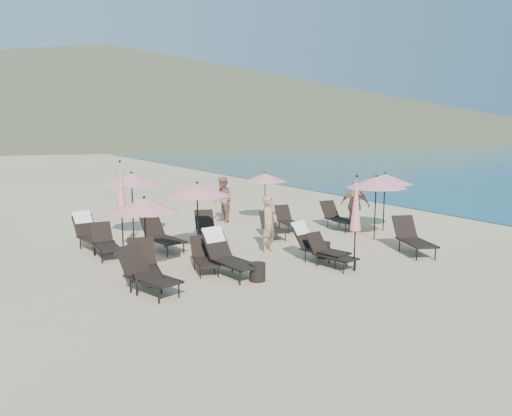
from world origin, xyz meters
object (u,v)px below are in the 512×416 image
umbrella_closed_0 (356,205)px  side_table_0 (257,272)px  umbrella_open_5 (385,179)px  beachgoer_b (223,200)px  lounger_2 (204,257)px  lounger_7 (161,235)px  beachgoer_a (269,224)px  lounger_11 (338,217)px  umbrella_open_2 (376,182)px  lounger_4 (330,252)px  lounger_3 (316,244)px  umbrella_open_1 (197,190)px  beachgoer_c (355,205)px  umbrella_closed_1 (121,189)px  lounger_10 (288,220)px  umbrella_open_3 (132,179)px  lounger_5 (413,238)px  side_table_1 (324,250)px  umbrella_open_0 (144,205)px  lounger_6 (90,232)px  umbrella_open_4 (265,178)px  lounger_0 (147,273)px  lounger_8 (207,228)px  lounger_1 (227,254)px  lounger_13 (144,265)px  lounger_12 (105,242)px  lounger_9 (272,226)px

umbrella_closed_0 → side_table_0: 3.15m
umbrella_open_5 → beachgoer_b: umbrella_open_5 is taller
lounger_2 → lounger_7: size_ratio=0.81×
umbrella_closed_0 → beachgoer_a: umbrella_closed_0 is taller
lounger_11 → umbrella_open_2: size_ratio=0.78×
lounger_4 → umbrella_open_5: bearing=21.7°
lounger_3 → umbrella_closed_0: bearing=-91.0°
umbrella_open_1 → beachgoer_c: umbrella_open_1 is taller
lounger_11 → umbrella_closed_0: 6.05m
umbrella_closed_0 → umbrella_closed_1: bearing=134.5°
lounger_10 → umbrella_closed_0: size_ratio=0.63×
lounger_7 → umbrella_open_3: 2.73m
lounger_5 → lounger_10: (-1.44, 4.87, -0.08)m
lounger_10 → lounger_11: bearing=-9.2°
beachgoer_b → lounger_7: bearing=-47.9°
side_table_1 → umbrella_open_0: bearing=170.7°
umbrella_open_3 → side_table_0: umbrella_open_3 is taller
lounger_3 → lounger_5: size_ratio=0.94×
beachgoer_b → beachgoer_c: 5.33m
beachgoer_b → lounger_6: bearing=-69.5°
umbrella_open_4 → beachgoer_a: bearing=-118.1°
lounger_0 → lounger_5: 8.21m
side_table_1 → lounger_11: bearing=47.2°
lounger_6 → umbrella_open_5: size_ratio=0.87×
lounger_10 → umbrella_closed_1: (-6.31, -0.56, 1.56)m
umbrella_closed_1 → umbrella_open_0: bearing=-90.7°
lounger_6 → umbrella_closed_1: size_ratio=0.67×
umbrella_open_5 → side_table_1: size_ratio=4.68×
lounger_8 → beachgoer_b: (2.02, 3.07, 0.47)m
lounger_1 → lounger_3: lounger_1 is taller
umbrella_open_5 → beachgoer_c: umbrella_open_5 is taller
lounger_11 → beachgoer_b: bearing=134.9°
lounger_7 → umbrella_open_3: umbrella_open_3 is taller
lounger_1 → lounger_4: bearing=-22.3°
lounger_7 → lounger_13: (-1.44, -3.21, -0.01)m
umbrella_open_1 → beachgoer_b: 5.40m
umbrella_open_4 → side_table_1: (-1.54, -6.27, -1.57)m
lounger_12 → umbrella_open_5: size_ratio=0.74×
lounger_2 → beachgoer_a: bearing=33.3°
beachgoer_a → beachgoer_c: bearing=-10.7°
lounger_10 → umbrella_open_2: bearing=-48.7°
lounger_10 → lounger_8: bearing=-164.1°
umbrella_closed_1 → side_table_1: umbrella_closed_1 is taller
umbrella_open_5 → lounger_13: bearing=-166.8°
lounger_12 → lounger_13: size_ratio=0.88×
lounger_0 → umbrella_open_0: 2.09m
lounger_0 → lounger_13: size_ratio=1.00×
umbrella_open_0 → umbrella_open_4: umbrella_open_0 is taller
lounger_1 → lounger_9: 4.76m
lounger_12 → lounger_5: bearing=-25.5°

